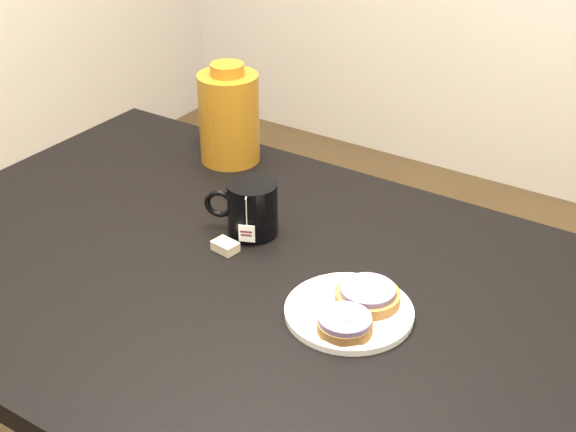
{
  "coord_description": "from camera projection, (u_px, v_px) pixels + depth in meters",
  "views": [
    {
      "loc": [
        0.67,
        -0.92,
        1.53
      ],
      "look_at": [
        -0.01,
        0.12,
        0.81
      ],
      "focal_mm": 50.0,
      "sensor_mm": 36.0,
      "label": 1
    }
  ],
  "objects": [
    {
      "name": "table",
      "position": [
        257.0,
        316.0,
        1.42
      ],
      "size": [
        1.4,
        0.9,
        0.75
      ],
      "color": "black",
      "rests_on": "ground_plane"
    },
    {
      "name": "plate",
      "position": [
        349.0,
        311.0,
        1.28
      ],
      "size": [
        0.21,
        0.21,
        0.02
      ],
      "color": "white",
      "rests_on": "table"
    },
    {
      "name": "bagel_back",
      "position": [
        368.0,
        295.0,
        1.29
      ],
      "size": [
        0.15,
        0.15,
        0.03
      ],
      "color": "brown",
      "rests_on": "plate"
    },
    {
      "name": "bagel_front",
      "position": [
        345.0,
        324.0,
        1.23
      ],
      "size": [
        0.09,
        0.09,
        0.03
      ],
      "color": "brown",
      "rests_on": "plate"
    },
    {
      "name": "mug",
      "position": [
        251.0,
        208.0,
        1.48
      ],
      "size": [
        0.15,
        0.12,
        0.1
      ],
      "rotation": [
        0.0,
        0.0,
        0.41
      ],
      "color": "black",
      "rests_on": "table"
    },
    {
      "name": "teabag_pouch",
      "position": [
        225.0,
        246.0,
        1.45
      ],
      "size": [
        0.05,
        0.04,
        0.02
      ],
      "primitive_type": "cube",
      "rotation": [
        0.0,
        0.0,
        -0.14
      ],
      "color": "#C6B793",
      "rests_on": "table"
    },
    {
      "name": "bagel_package",
      "position": [
        229.0,
        116.0,
        1.73
      ],
      "size": [
        0.14,
        0.14,
        0.22
      ],
      "rotation": [
        0.0,
        0.0,
        -0.04
      ],
      "color": "brown",
      "rests_on": "table"
    }
  ]
}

